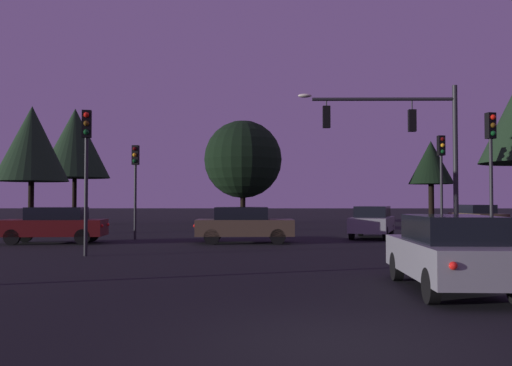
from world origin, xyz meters
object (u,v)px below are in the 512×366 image
(traffic_light_corner_left, at_px, (491,154))
(tree_center_horizon, at_px, (431,163))
(car_crossing_left, at_px, (54,224))
(tree_left_far, at_px, (243,159))
(traffic_light_median, at_px, (135,173))
(car_parked_lot, at_px, (372,221))
(traffic_signal_mast_arm, at_px, (409,135))
(tree_behind_sign, at_px, (75,143))
(traffic_light_far_side, at_px, (441,167))
(car_far_lane, at_px, (477,216))
(traffic_light_corner_right, at_px, (86,153))
(tree_right_cluster, at_px, (32,144))
(car_crossing_right, at_px, (244,224))
(car_nearside_lane, at_px, (450,252))

(traffic_light_corner_left, xyz_separation_m, tree_center_horizon, (5.30, 23.78, 1.29))
(car_crossing_left, bearing_deg, tree_left_far, 68.38)
(traffic_light_median, bearing_deg, car_parked_lot, 5.96)
(traffic_signal_mast_arm, bearing_deg, tree_behind_sign, 138.42)
(traffic_light_far_side, bearing_deg, car_far_lane, 60.76)
(traffic_light_corner_left, relative_size, traffic_light_far_side, 1.02)
(traffic_light_corner_right, height_order, tree_behind_sign, tree_behind_sign)
(traffic_light_corner_left, xyz_separation_m, traffic_light_corner_right, (-13.68, -1.12, -0.05))
(car_parked_lot, bearing_deg, traffic_light_corner_left, -70.29)
(tree_left_far, relative_size, tree_right_cluster, 1.15)
(car_parked_lot, relative_size, tree_left_far, 0.58)
(tree_left_far, bearing_deg, traffic_light_far_side, -60.22)
(traffic_light_median, relative_size, tree_behind_sign, 0.51)
(car_far_lane, distance_m, tree_center_horizon, 9.51)
(car_parked_lot, bearing_deg, traffic_light_corner_right, -142.54)
(car_crossing_left, bearing_deg, car_far_lane, 26.78)
(traffic_signal_mast_arm, xyz_separation_m, car_parked_lot, (-0.71, 3.96, -3.69))
(car_crossing_right, bearing_deg, car_crossing_left, -178.14)
(tree_center_horizon, bearing_deg, traffic_signal_mast_arm, -109.50)
(traffic_light_median, xyz_separation_m, car_crossing_left, (-2.89, -2.21, -2.28))
(traffic_light_corner_left, height_order, car_crossing_right, traffic_light_corner_left)
(car_nearside_lane, bearing_deg, car_far_lane, 67.37)
(car_nearside_lane, height_order, tree_center_horizon, tree_center_horizon)
(car_crossing_left, xyz_separation_m, car_crossing_right, (7.97, 0.26, -0.00))
(traffic_light_corner_right, xyz_separation_m, traffic_light_far_side, (13.85, 6.87, -0.03))
(traffic_light_median, xyz_separation_m, tree_behind_sign, (-7.86, 14.68, 2.89))
(traffic_light_corner_right, bearing_deg, tree_right_cluster, 120.52)
(car_crossing_left, relative_size, tree_left_far, 0.56)
(traffic_signal_mast_arm, height_order, tree_left_far, tree_left_far)
(traffic_light_corner_left, bearing_deg, traffic_light_corner_right, -175.30)
(traffic_light_median, height_order, car_far_lane, traffic_light_median)
(tree_center_horizon, bearing_deg, traffic_light_far_side, -105.87)
(car_crossing_right, height_order, tree_right_cluster, tree_right_cluster)
(car_crossing_left, bearing_deg, tree_center_horizon, 42.06)
(traffic_signal_mast_arm, xyz_separation_m, car_crossing_right, (-6.76, 0.85, -3.69))
(traffic_light_corner_left, height_order, traffic_light_far_side, traffic_light_corner_left)
(traffic_light_corner_left, distance_m, tree_center_horizon, 24.40)
(traffic_light_median, bearing_deg, car_crossing_right, -21.02)
(traffic_light_corner_left, distance_m, car_nearside_lane, 9.28)
(traffic_light_corner_left, height_order, car_far_lane, traffic_light_corner_left)
(car_parked_lot, bearing_deg, traffic_signal_mast_arm, -79.84)
(traffic_light_median, distance_m, car_nearside_lane, 17.17)
(traffic_light_corner_left, relative_size, tree_behind_sign, 0.57)
(traffic_light_corner_left, bearing_deg, car_crossing_right, 154.05)
(tree_left_far, bearing_deg, car_crossing_right, -87.90)
(traffic_light_median, height_order, car_crossing_left, traffic_light_median)
(car_nearside_lane, xyz_separation_m, tree_right_cluster, (-15.95, 17.66, 4.00))
(traffic_light_corner_right, bearing_deg, car_crossing_right, 46.97)
(car_crossing_left, relative_size, tree_behind_sign, 0.52)
(tree_behind_sign, distance_m, tree_left_far, 12.42)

